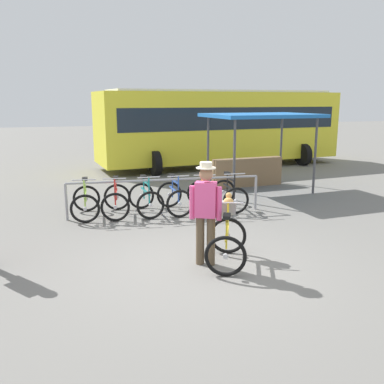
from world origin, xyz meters
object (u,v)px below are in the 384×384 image
object	(u,v)px
racked_bike_red	(116,200)
market_stall	(255,144)
racked_bike_lime	(86,202)
racked_bike_orange	(202,196)
racked_bike_blue	(174,197)
racked_bike_black	(229,195)
person_with_featured_bike	(206,209)
bus_distant	(221,124)
featured_bicycle	(227,234)
racked_bike_teal	(146,199)

from	to	relation	value
racked_bike_red	market_stall	size ratio (longest dim) A/B	0.37
racked_bike_lime	racked_bike_orange	distance (m)	2.80
racked_bike_blue	racked_bike_black	world-z (taller)	same
person_with_featured_bike	market_stall	world-z (taller)	market_stall
bus_distant	featured_bicycle	bearing A→B (deg)	-110.36
racked_bike_lime	person_with_featured_bike	distance (m)	4.01
racked_bike_red	racked_bike_teal	distance (m)	0.70
racked_bike_blue	racked_bike_teal	bearing A→B (deg)	175.43
featured_bicycle	person_with_featured_bike	xyz separation A→B (m)	(-0.39, -0.02, 0.46)
racked_bike_lime	racked_bike_black	world-z (taller)	same
bus_distant	racked_bike_black	bearing A→B (deg)	-109.19
racked_bike_teal	racked_bike_blue	bearing A→B (deg)	-4.57
racked_bike_black	person_with_featured_bike	xyz separation A→B (m)	(-1.76, -3.30, 0.58)
racked_bike_teal	featured_bicycle	distance (m)	3.52
market_stall	racked_bike_blue	bearing A→B (deg)	-146.83
racked_bike_red	racked_bike_teal	xyz separation A→B (m)	(0.70, -0.06, -0.00)
racked_bike_red	racked_bike_blue	distance (m)	1.40
racked_bike_teal	racked_bike_orange	size ratio (longest dim) A/B	0.92
racked_bike_red	market_stall	bearing A→B (deg)	22.98
bus_distant	market_stall	bearing A→B (deg)	-98.45
racked_bike_teal	racked_bike_black	world-z (taller)	same
racked_bike_red	featured_bicycle	distance (m)	3.78
racked_bike_red	bus_distant	xyz separation A→B (m)	(5.15, 6.56, 1.37)
racked_bike_orange	bus_distant	distance (m)	7.52
racked_bike_teal	racked_bike_blue	size ratio (longest dim) A/B	1.01
racked_bike_teal	racked_bike_black	bearing A→B (deg)	-4.57
racked_bike_orange	racked_bike_teal	bearing A→B (deg)	175.43
racked_bike_teal	market_stall	world-z (taller)	market_stall
racked_bike_black	racked_bike_blue	bearing A→B (deg)	175.43
person_with_featured_bike	racked_bike_blue	bearing A→B (deg)	83.81
featured_bicycle	racked_bike_orange	bearing A→B (deg)	78.54
racked_bike_lime	featured_bicycle	bearing A→B (deg)	-59.25
market_stall	racked_bike_lime	bearing A→B (deg)	-160.41
featured_bicycle	bus_distant	xyz separation A→B (m)	(3.74, 10.06, 1.25)
racked_bike_black	bus_distant	xyz separation A→B (m)	(2.36, 6.79, 1.37)
racked_bike_red	market_stall	distance (m)	4.95
market_stall	bus_distant	bearing A→B (deg)	81.55
racked_bike_red	market_stall	world-z (taller)	market_stall
racked_bike_red	featured_bicycle	bearing A→B (deg)	-67.95
featured_bicycle	bus_distant	world-z (taller)	bus_distant
bus_distant	market_stall	size ratio (longest dim) A/B	3.15
racked_bike_teal	person_with_featured_bike	distance (m)	3.53
racked_bike_teal	racked_bike_blue	xyz separation A→B (m)	(0.70, -0.06, 0.00)
racked_bike_blue	bus_distant	world-z (taller)	bus_distant
racked_bike_teal	person_with_featured_bike	xyz separation A→B (m)	(0.33, -3.46, 0.58)
racked_bike_blue	racked_bike_lime	bearing A→B (deg)	175.43
racked_bike_lime	person_with_featured_bike	bearing A→B (deg)	-64.25
racked_bike_black	featured_bicycle	bearing A→B (deg)	-112.74
featured_bicycle	person_with_featured_bike	size ratio (longest dim) A/B	0.73
racked_bike_black	racked_bike_lime	bearing A→B (deg)	175.43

